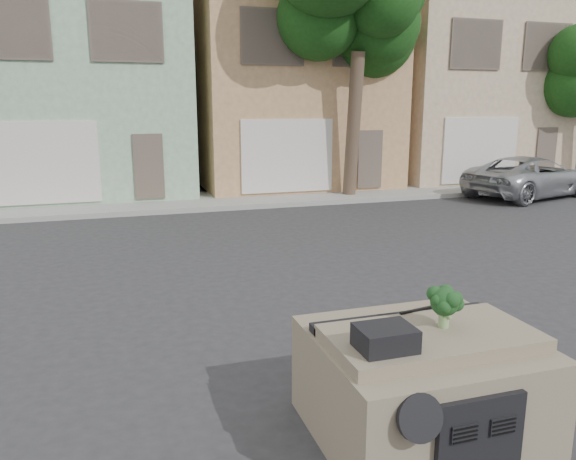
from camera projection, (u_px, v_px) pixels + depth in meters
name	position (u px, v px, depth m)	size (l,w,h in m)	color
ground_plane	(312.00, 322.00, 8.28)	(120.00, 120.00, 0.00)	#303033
sidewalk	(200.00, 201.00, 18.02)	(40.00, 3.00, 0.15)	gray
townhouse_mint	(80.00, 85.00, 19.89)	(7.20, 8.20, 7.55)	#92B794
townhouse_tan	(282.00, 87.00, 22.11)	(7.20, 8.20, 7.55)	tan
townhouse_beige	(447.00, 89.00, 24.33)	(7.20, 8.20, 7.55)	tan
silver_pickup	(529.00, 197.00, 19.36)	(2.31, 5.01, 1.39)	#A8ACB1
tree_near	(355.00, 68.00, 17.93)	(4.40, 4.00, 8.50)	#153E12
car_dashboard	(420.00, 380.00, 5.37)	(2.00, 1.80, 1.12)	#7B6E58
instrument_hump	(385.00, 338.00, 4.73)	(0.48, 0.38, 0.20)	black
wiper_arm	(428.00, 308.00, 5.68)	(0.70, 0.03, 0.02)	black
broccoli	(445.00, 307.00, 5.17)	(0.32, 0.32, 0.39)	#133314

